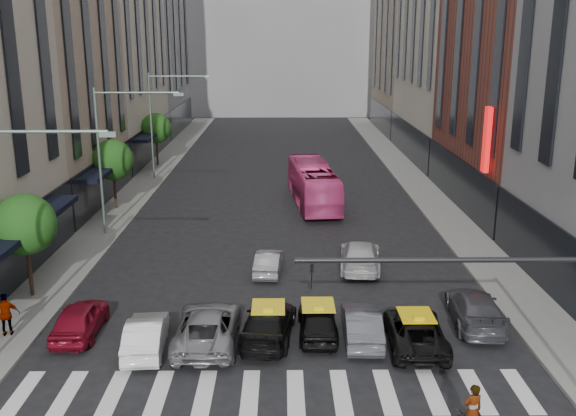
{
  "coord_description": "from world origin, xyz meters",
  "views": [
    {
      "loc": [
        0.15,
        -18.58,
        12.11
      ],
      "look_at": [
        0.42,
        11.57,
        4.0
      ],
      "focal_mm": 40.0,
      "sensor_mm": 36.0,
      "label": 1
    }
  ],
  "objects_px": {
    "pedestrian_far": "(6,314)",
    "streetlamp_far": "(162,112)",
    "streetlamp_mid": "(114,142)",
    "car_red": "(80,319)",
    "taxi_center": "(318,321)",
    "bus": "(313,184)",
    "streetlamp_near": "(3,212)",
    "car_white_front": "(146,335)",
    "taxi_left": "(268,323)"
  },
  "relations": [
    {
      "from": "car_red",
      "to": "car_white_front",
      "type": "height_order",
      "value": "car_red"
    },
    {
      "from": "car_red",
      "to": "taxi_center",
      "type": "relative_size",
      "value": 1.04
    },
    {
      "from": "streetlamp_near",
      "to": "car_red",
      "type": "distance_m",
      "value": 5.86
    },
    {
      "from": "streetlamp_mid",
      "to": "streetlamp_far",
      "type": "distance_m",
      "value": 16.0
    },
    {
      "from": "streetlamp_mid",
      "to": "streetlamp_far",
      "type": "height_order",
      "value": "same"
    },
    {
      "from": "bus",
      "to": "pedestrian_far",
      "type": "bearing_deg",
      "value": 52.46
    },
    {
      "from": "pedestrian_far",
      "to": "taxi_center",
      "type": "bearing_deg",
      "value": 164.22
    },
    {
      "from": "streetlamp_mid",
      "to": "car_white_front",
      "type": "distance_m",
      "value": 16.9
    },
    {
      "from": "streetlamp_mid",
      "to": "bus",
      "type": "distance_m",
      "value": 15.17
    },
    {
      "from": "car_red",
      "to": "bus",
      "type": "distance_m",
      "value": 23.93
    },
    {
      "from": "car_white_front",
      "to": "bus",
      "type": "height_order",
      "value": "bus"
    },
    {
      "from": "streetlamp_far",
      "to": "bus",
      "type": "bearing_deg",
      "value": -34.4
    },
    {
      "from": "streetlamp_mid",
      "to": "car_red",
      "type": "distance_m",
      "value": 14.94
    },
    {
      "from": "streetlamp_far",
      "to": "pedestrian_far",
      "type": "relative_size",
      "value": 4.94
    },
    {
      "from": "car_white_front",
      "to": "taxi_left",
      "type": "bearing_deg",
      "value": -173.3
    },
    {
      "from": "pedestrian_far",
      "to": "streetlamp_far",
      "type": "bearing_deg",
      "value": -108.45
    },
    {
      "from": "streetlamp_far",
      "to": "taxi_left",
      "type": "height_order",
      "value": "streetlamp_far"
    },
    {
      "from": "streetlamp_mid",
      "to": "streetlamp_near",
      "type": "bearing_deg",
      "value": -90.0
    },
    {
      "from": "streetlamp_near",
      "to": "taxi_center",
      "type": "relative_size",
      "value": 2.25
    },
    {
      "from": "car_red",
      "to": "pedestrian_far",
      "type": "bearing_deg",
      "value": 5.68
    },
    {
      "from": "streetlamp_mid",
      "to": "car_white_front",
      "type": "height_order",
      "value": "streetlamp_mid"
    },
    {
      "from": "streetlamp_far",
      "to": "pedestrian_far",
      "type": "bearing_deg",
      "value": -92.19
    },
    {
      "from": "streetlamp_mid",
      "to": "car_white_front",
      "type": "xyz_separation_m",
      "value": [
        4.78,
        -15.34,
        -5.22
      ]
    },
    {
      "from": "streetlamp_near",
      "to": "taxi_center",
      "type": "bearing_deg",
      "value": 9.15
    },
    {
      "from": "pedestrian_far",
      "to": "bus",
      "type": "bearing_deg",
      "value": -138.38
    },
    {
      "from": "streetlamp_far",
      "to": "taxi_left",
      "type": "distance_m",
      "value": 32.29
    },
    {
      "from": "streetlamp_far",
      "to": "taxi_center",
      "type": "distance_m",
      "value": 32.72
    },
    {
      "from": "taxi_left",
      "to": "pedestrian_far",
      "type": "xyz_separation_m",
      "value": [
        -10.77,
        0.16,
        0.35
      ]
    },
    {
      "from": "streetlamp_mid",
      "to": "car_red",
      "type": "relative_size",
      "value": 2.16
    },
    {
      "from": "streetlamp_near",
      "to": "taxi_left",
      "type": "height_order",
      "value": "streetlamp_near"
    },
    {
      "from": "streetlamp_far",
      "to": "bus",
      "type": "xyz_separation_m",
      "value": [
        12.46,
        -8.53,
        -4.36
      ]
    },
    {
      "from": "taxi_center",
      "to": "bus",
      "type": "height_order",
      "value": "bus"
    },
    {
      "from": "streetlamp_near",
      "to": "bus",
      "type": "relative_size",
      "value": 0.81
    },
    {
      "from": "car_white_front",
      "to": "bus",
      "type": "xyz_separation_m",
      "value": [
        7.69,
        22.81,
        0.86
      ]
    },
    {
      "from": "car_red",
      "to": "pedestrian_far",
      "type": "height_order",
      "value": "pedestrian_far"
    },
    {
      "from": "car_red",
      "to": "car_white_front",
      "type": "relative_size",
      "value": 1.01
    },
    {
      "from": "streetlamp_mid",
      "to": "car_red",
      "type": "xyz_separation_m",
      "value": [
        1.73,
        -13.91,
        -5.19
      ]
    },
    {
      "from": "taxi_left",
      "to": "car_white_front",
      "type": "bearing_deg",
      "value": 17.91
    },
    {
      "from": "streetlamp_near",
      "to": "bus",
      "type": "bearing_deg",
      "value": 62.02
    },
    {
      "from": "streetlamp_far",
      "to": "car_red",
      "type": "xyz_separation_m",
      "value": [
        1.73,
        -29.91,
        -5.19
      ]
    },
    {
      "from": "car_red",
      "to": "bus",
      "type": "xyz_separation_m",
      "value": [
        10.74,
        21.37,
        0.83
      ]
    },
    {
      "from": "streetlamp_far",
      "to": "pedestrian_far",
      "type": "xyz_separation_m",
      "value": [
        -1.16,
        -30.23,
        -4.84
      ]
    },
    {
      "from": "taxi_center",
      "to": "pedestrian_far",
      "type": "height_order",
      "value": "pedestrian_far"
    },
    {
      "from": "car_red",
      "to": "taxi_left",
      "type": "xyz_separation_m",
      "value": [
        7.88,
        -0.49,
        -0.0
      ]
    },
    {
      "from": "streetlamp_mid",
      "to": "pedestrian_far",
      "type": "xyz_separation_m",
      "value": [
        -1.16,
        -14.23,
        -4.84
      ]
    },
    {
      "from": "streetlamp_near",
      "to": "pedestrian_far",
      "type": "xyz_separation_m",
      "value": [
        -1.16,
        1.77,
        -4.84
      ]
    },
    {
      "from": "streetlamp_near",
      "to": "taxi_left",
      "type": "relative_size",
      "value": 1.85
    },
    {
      "from": "taxi_center",
      "to": "streetlamp_mid",
      "type": "bearing_deg",
      "value": -50.07
    },
    {
      "from": "streetlamp_near",
      "to": "car_red",
      "type": "height_order",
      "value": "streetlamp_near"
    },
    {
      "from": "streetlamp_mid",
      "to": "streetlamp_far",
      "type": "relative_size",
      "value": 1.0
    }
  ]
}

